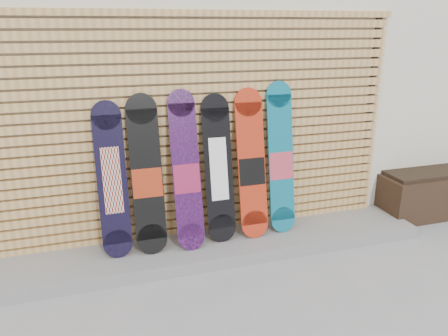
{
  "coord_description": "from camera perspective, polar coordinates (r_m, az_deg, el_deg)",
  "views": [
    {
      "loc": [
        -1.06,
        -3.06,
        2.16
      ],
      "look_at": [
        0.13,
        0.75,
        0.85
      ],
      "focal_mm": 35.0,
      "sensor_mm": 36.0,
      "label": 1
    }
  ],
  "objects": [
    {
      "name": "snowboard_4",
      "position": [
        4.32,
        3.61,
        0.37
      ],
      "size": [
        0.28,
        0.33,
        1.47
      ],
      "color": "red",
      "rests_on": "concrete_step"
    },
    {
      "name": "snowboard_1",
      "position": [
        4.08,
        -10.06,
        -1.04
      ],
      "size": [
        0.29,
        0.35,
        1.46
      ],
      "color": "black",
      "rests_on": "concrete_step"
    },
    {
      "name": "concrete_step",
      "position": [
        4.39,
        -3.24,
        -10.47
      ],
      "size": [
        4.6,
        0.7,
        0.12
      ],
      "primitive_type": "cube",
      "color": "gray",
      "rests_on": "ground"
    },
    {
      "name": "snowboard_3",
      "position": [
        4.23,
        -0.73,
        -0.13
      ],
      "size": [
        0.28,
        0.32,
        1.43
      ],
      "color": "black",
      "rests_on": "concrete_step"
    },
    {
      "name": "planter_box",
      "position": [
        5.71,
        25.21,
        -2.99
      ],
      "size": [
        1.22,
        0.51,
        0.55
      ],
      "color": "black",
      "rests_on": "ground"
    },
    {
      "name": "snowboard_5",
      "position": [
        4.45,
        7.43,
        1.14
      ],
      "size": [
        0.26,
        0.29,
        1.52
      ],
      "color": "#0D6983",
      "rests_on": "concrete_step"
    },
    {
      "name": "snowboard_0",
      "position": [
        4.07,
        -14.42,
        -1.58
      ],
      "size": [
        0.27,
        0.33,
        1.41
      ],
      "color": "black",
      "rests_on": "concrete_step"
    },
    {
      "name": "building",
      "position": [
        6.75,
        -4.03,
        15.08
      ],
      "size": [
        12.0,
        5.0,
        3.6
      ],
      "primitive_type": "cube",
      "color": "silver",
      "rests_on": "ground"
    },
    {
      "name": "ground",
      "position": [
        3.9,
        1.55,
        -15.53
      ],
      "size": [
        80.0,
        80.0,
        0.0
      ],
      "primitive_type": "plane",
      "color": "gray",
      "rests_on": "ground"
    },
    {
      "name": "slat_wall",
      "position": [
        4.24,
        -4.48,
        5.14
      ],
      "size": [
        4.26,
        0.08,
        2.29
      ],
      "color": "tan",
      "rests_on": "ground"
    },
    {
      "name": "snowboard_2",
      "position": [
        4.11,
        -4.95,
        -0.5
      ],
      "size": [
        0.26,
        0.39,
        1.49
      ],
      "color": "black",
      "rests_on": "concrete_step"
    }
  ]
}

